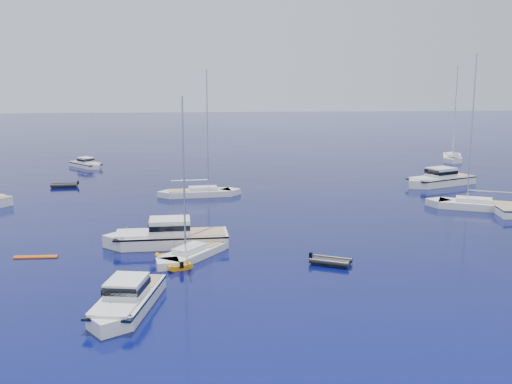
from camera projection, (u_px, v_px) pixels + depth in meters
ground at (332, 308)px, 36.61m from camera, size 400.00×400.00×0.00m
motor_cruiser_left at (127, 309)px, 36.34m from camera, size 4.46×9.48×2.39m
motor_cruiser_centre at (168, 245)px, 50.11m from camera, size 11.06×3.78×2.87m
motor_cruiser_distant at (439, 185)px, 77.59m from camera, size 11.26×7.54×2.85m
motor_cruiser_horizon at (87, 167)px, 92.61m from camera, size 6.51×7.03×1.93m
sailboat_fore at (193, 257)px, 46.82m from camera, size 6.86×8.37×12.74m
sailboat_mid_r at (478, 209)px, 63.76m from camera, size 11.42×7.45×16.54m
sailboat_centre at (200, 196)px, 70.66m from camera, size 10.38×3.70×14.94m
sailboat_sails_far at (452, 160)px, 100.87m from camera, size 6.54×11.13×15.93m
tender_yellow at (173, 264)px, 45.08m from camera, size 3.37×4.49×0.95m
tender_grey_near at (331, 264)px, 45.01m from camera, size 3.57×2.99×0.95m
tender_grey_far at (64, 187)px, 76.28m from camera, size 3.54×2.18×0.95m
kayak_orange at (36, 258)px, 46.67m from camera, size 3.28×0.61×0.30m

